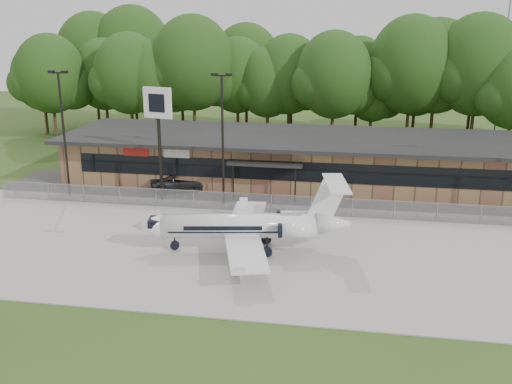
% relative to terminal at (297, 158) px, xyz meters
% --- Properties ---
extents(ground, '(160.00, 160.00, 0.00)m').
position_rel_terminal_xyz_m(ground, '(0.00, -23.94, -2.18)').
color(ground, '#304B1A').
rests_on(ground, ground).
extents(apron, '(64.00, 18.00, 0.08)m').
position_rel_terminal_xyz_m(apron, '(0.00, -15.94, -2.14)').
color(apron, '#9E9B93').
rests_on(apron, ground).
extents(parking_lot, '(50.00, 9.00, 0.06)m').
position_rel_terminal_xyz_m(parking_lot, '(0.00, -4.44, -2.15)').
color(parking_lot, '#383835').
rests_on(parking_lot, ground).
extents(terminal, '(41.00, 11.65, 4.30)m').
position_rel_terminal_xyz_m(terminal, '(0.00, 0.00, 0.00)').
color(terminal, olive).
rests_on(terminal, ground).
extents(fence, '(46.00, 0.04, 1.52)m').
position_rel_terminal_xyz_m(fence, '(0.00, -8.94, -1.40)').
color(fence, gray).
rests_on(fence, ground).
extents(treeline, '(72.00, 12.00, 15.00)m').
position_rel_terminal_xyz_m(treeline, '(0.00, 18.06, 5.32)').
color(treeline, '#1A3E13').
rests_on(treeline, ground).
extents(radio_mast, '(0.20, 0.20, 25.00)m').
position_rel_terminal_xyz_m(radio_mast, '(22.00, 24.06, 10.32)').
color(radio_mast, gray).
rests_on(radio_mast, ground).
extents(light_pole_left, '(1.55, 0.30, 10.23)m').
position_rel_terminal_xyz_m(light_pole_left, '(-18.00, -7.44, 3.80)').
color(light_pole_left, black).
rests_on(light_pole_left, ground).
extents(light_pole_mid, '(1.55, 0.30, 10.23)m').
position_rel_terminal_xyz_m(light_pole_mid, '(-5.00, -7.44, 3.80)').
color(light_pole_mid, black).
rests_on(light_pole_mid, ground).
extents(business_jet, '(13.75, 12.33, 4.63)m').
position_rel_terminal_xyz_m(business_jet, '(-1.48, -16.35, -0.52)').
color(business_jet, white).
rests_on(business_jet, ground).
extents(suv, '(6.33, 4.52, 1.60)m').
position_rel_terminal_xyz_m(suv, '(-9.11, -4.21, -1.38)').
color(suv, '#313133').
rests_on(suv, ground).
extents(pole_sign, '(2.37, 0.77, 9.05)m').
position_rel_terminal_xyz_m(pole_sign, '(-10.15, -7.14, 4.75)').
color(pole_sign, black).
rests_on(pole_sign, ground).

